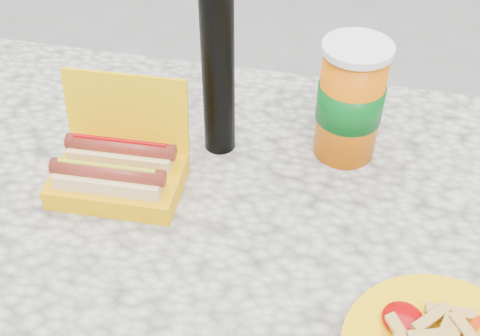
# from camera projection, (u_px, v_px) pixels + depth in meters

# --- Properties ---
(picnic_table) EXTENTS (1.20, 0.80, 0.75)m
(picnic_table) POSITION_uv_depth(u_px,v_px,m) (197.00, 261.00, 0.95)
(picnic_table) COLOR beige
(picnic_table) RESTS_ON ground
(hotdog_box) EXTENTS (0.20, 0.15, 0.16)m
(hotdog_box) POSITION_uv_depth(u_px,v_px,m) (118.00, 169.00, 0.90)
(hotdog_box) COLOR #FFC102
(hotdog_box) RESTS_ON picnic_table
(soda_cup) EXTENTS (0.10, 0.10, 0.20)m
(soda_cup) POSITION_uv_depth(u_px,v_px,m) (350.00, 101.00, 0.92)
(soda_cup) COLOR #E46403
(soda_cup) RESTS_ON picnic_table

